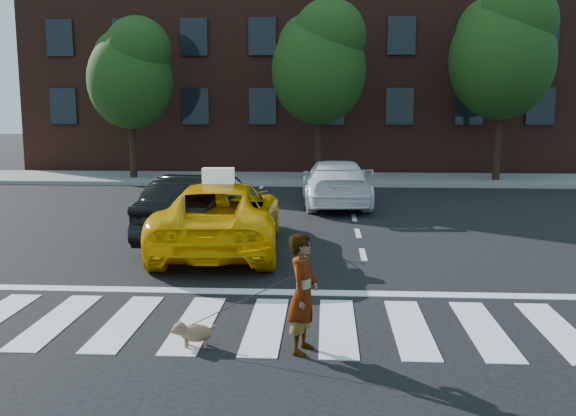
{
  "coord_description": "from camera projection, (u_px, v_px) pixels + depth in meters",
  "views": [
    {
      "loc": [
        0.82,
        -8.55,
        3.04
      ],
      "look_at": [
        0.1,
        3.53,
        1.1
      ],
      "focal_mm": 40.0,
      "sensor_mm": 36.0,
      "label": 1
    }
  ],
  "objects": [
    {
      "name": "tree_right",
      "position": [
        503.0,
        47.0,
        24.44
      ],
      "size": [
        4.0,
        4.0,
        7.7
      ],
      "color": "black",
      "rests_on": "ground"
    },
    {
      "name": "taxi",
      "position": [
        221.0,
        216.0,
        13.56
      ],
      "size": [
        2.71,
        5.34,
        1.45
      ],
      "primitive_type": "imported",
      "rotation": [
        0.0,
        0.0,
        3.2
      ],
      "color": "#F3B005",
      "rests_on": "ground"
    },
    {
      "name": "tree_left",
      "position": [
        131.0,
        70.0,
        25.42
      ],
      "size": [
        3.39,
        3.38,
        6.5
      ],
      "color": "black",
      "rests_on": "ground"
    },
    {
      "name": "dog",
      "position": [
        192.0,
        332.0,
        8.13
      ],
      "size": [
        0.58,
        0.27,
        0.33
      ],
      "rotation": [
        0.0,
        0.0,
        0.12
      ],
      "color": "#8D6347",
      "rests_on": "ground"
    },
    {
      "name": "crosswalk",
      "position": [
        266.0,
        325.0,
        8.96
      ],
      "size": [
        13.0,
        2.4,
        0.01
      ],
      "primitive_type": "cube",
      "color": "silver",
      "rests_on": "ground"
    },
    {
      "name": "tree_mid",
      "position": [
        320.0,
        58.0,
        24.91
      ],
      "size": [
        3.69,
        3.69,
        7.1
      ],
      "color": "black",
      "rests_on": "ground"
    },
    {
      "name": "white_suv",
      "position": [
        336.0,
        183.0,
        19.57
      ],
      "size": [
        2.25,
        4.94,
        1.4
      ],
      "primitive_type": "imported",
      "rotation": [
        0.0,
        0.0,
        3.2
      ],
      "color": "white",
      "rests_on": "ground"
    },
    {
      "name": "sidewalk_far",
      "position": [
        306.0,
        179.0,
        26.2
      ],
      "size": [
        30.0,
        4.0,
        0.15
      ],
      "primitive_type": "cube",
      "color": "slate",
      "rests_on": "ground"
    },
    {
      "name": "woman",
      "position": [
        303.0,
        293.0,
        7.89
      ],
      "size": [
        0.48,
        0.62,
        1.5
      ],
      "primitive_type": "imported",
      "rotation": [
        0.0,
        0.0,
        1.32
      ],
      "color": "#999999",
      "rests_on": "ground"
    },
    {
      "name": "black_sedan",
      "position": [
        202.0,
        207.0,
        14.61
      ],
      "size": [
        2.12,
        4.7,
        1.5
      ],
      "primitive_type": "imported",
      "rotation": [
        0.0,
        0.0,
        3.02
      ],
      "color": "black",
      "rests_on": "ground"
    },
    {
      "name": "stop_line",
      "position": [
        275.0,
        292.0,
        10.54
      ],
      "size": [
        12.0,
        0.3,
        0.01
      ],
      "primitive_type": "cube",
      "color": "silver",
      "rests_on": "ground"
    },
    {
      "name": "taxi_sign",
      "position": [
        218.0,
        176.0,
        13.23
      ],
      "size": [
        0.67,
        0.32,
        0.32
      ],
      "primitive_type": "cube",
      "rotation": [
        0.0,
        0.0,
        3.2
      ],
      "color": "white",
      "rests_on": "taxi"
    },
    {
      "name": "building",
      "position": [
        311.0,
        47.0,
        32.65
      ],
      "size": [
        26.0,
        10.0,
        12.0
      ],
      "primitive_type": "cube",
      "color": "#4C251B",
      "rests_on": "ground"
    },
    {
      "name": "ground",
      "position": [
        266.0,
        325.0,
        8.96
      ],
      "size": [
        120.0,
        120.0,
        0.0
      ],
      "primitive_type": "plane",
      "color": "black",
      "rests_on": "ground"
    }
  ]
}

